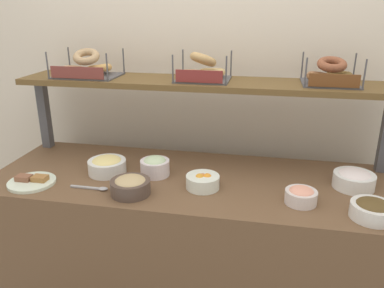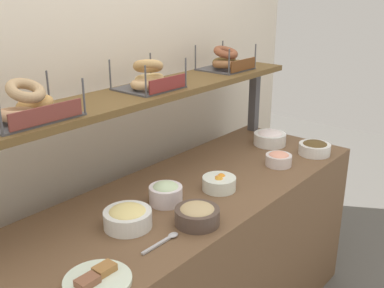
{
  "view_description": "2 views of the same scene",
  "coord_description": "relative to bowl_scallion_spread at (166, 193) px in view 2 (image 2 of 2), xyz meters",
  "views": [
    {
      "loc": [
        0.33,
        -1.67,
        1.65
      ],
      "look_at": [
        -0.01,
        0.05,
        1.01
      ],
      "focal_mm": 35.91,
      "sensor_mm": 36.0,
      "label": 1
    },
    {
      "loc": [
        -1.47,
        -1.22,
        1.76
      ],
      "look_at": [
        -0.0,
        0.0,
        1.07
      ],
      "focal_mm": 42.67,
      "sensor_mm": 36.0,
      "label": 2
    }
  ],
  "objects": [
    {
      "name": "bowl_hummus",
      "position": [
        -0.05,
        -0.21,
        -0.01
      ],
      "size": [
        0.18,
        0.18,
        0.08
      ],
      "color": "brown",
      "rests_on": "deli_counter"
    },
    {
      "name": "bowl_egg_salad",
      "position": [
        -0.24,
        -0.02,
        -0.01
      ],
      "size": [
        0.19,
        0.19,
        0.09
      ],
      "color": "white",
      "rests_on": "deli_counter"
    },
    {
      "name": "serving_spoon_near_plate",
      "position": [
        -0.23,
        -0.21,
        -0.04
      ],
      "size": [
        0.18,
        0.03,
        0.01
      ],
      "color": "#B7B7BC",
      "rests_on": "deli_counter"
    },
    {
      "name": "back_wall",
      "position": [
        0.19,
        0.55,
        0.3
      ],
      "size": [
        3.17,
        0.06,
        2.4
      ],
      "primitive_type": "cube",
      "color": "beige",
      "rests_on": "ground_plane"
    },
    {
      "name": "shelf_riser_right",
      "position": [
        1.11,
        0.27,
        0.15
      ],
      "size": [
        0.05,
        0.05,
        0.4
      ],
      "primitive_type": "cube",
      "color": "#4C4C51",
      "rests_on": "deli_counter"
    },
    {
      "name": "bagel_basket_plain",
      "position": [
        0.19,
        0.27,
        0.43
      ],
      "size": [
        0.28,
        0.25,
        0.15
      ],
      "color": "#4C4C51",
      "rests_on": "upper_shelf"
    },
    {
      "name": "bagel_basket_sesame",
      "position": [
        -0.44,
        0.26,
        0.43
      ],
      "size": [
        0.34,
        0.26,
        0.15
      ],
      "color": "#4C4C51",
      "rests_on": "upper_shelf"
    },
    {
      "name": "bowl_scallion_spread",
      "position": [
        0.0,
        0.0,
        0.0
      ],
      "size": [
        0.14,
        0.14,
        0.1
      ],
      "color": "white",
      "rests_on": "deli_counter"
    },
    {
      "name": "bowl_fruit_salad",
      "position": [
        0.26,
        -0.09,
        -0.02
      ],
      "size": [
        0.15,
        0.15,
        0.07
      ],
      "color": "white",
      "rests_on": "deli_counter"
    },
    {
      "name": "bowl_cream_cheese",
      "position": [
        0.94,
        0.05,
        -0.01
      ],
      "size": [
        0.19,
        0.19,
        0.09
      ],
      "color": "white",
      "rests_on": "deli_counter"
    },
    {
      "name": "upper_shelf",
      "position": [
        0.19,
        0.27,
        0.37
      ],
      "size": [
        1.93,
        0.32,
        0.03
      ],
      "primitive_type": "cube",
      "color": "brown",
      "rests_on": "shelf_riser_left"
    },
    {
      "name": "bowl_lox_spread",
      "position": [
        0.69,
        -0.16,
        -0.01
      ],
      "size": [
        0.14,
        0.14,
        0.07
      ],
      "color": "silver",
      "rests_on": "deli_counter"
    },
    {
      "name": "deli_counter",
      "position": [
        0.19,
        0.0,
        -0.47
      ],
      "size": [
        1.97,
        0.7,
        0.85
      ],
      "primitive_type": "cube",
      "color": "brown",
      "rests_on": "ground_plane"
    },
    {
      "name": "serving_plate_white",
      "position": [
        -0.54,
        -0.21,
        -0.04
      ],
      "size": [
        0.22,
        0.22,
        0.04
      ],
      "color": "white",
      "rests_on": "deli_counter"
    },
    {
      "name": "bowl_chocolate_spread",
      "position": [
        0.96,
        -0.23,
        -0.01
      ],
      "size": [
        0.17,
        0.17,
        0.08
      ],
      "color": "white",
      "rests_on": "deli_counter"
    },
    {
      "name": "bagel_basket_cinnamon_raisin",
      "position": [
        0.82,
        0.29,
        0.43
      ],
      "size": [
        0.27,
        0.25,
        0.14
      ],
      "color": "#4C4C51",
      "rests_on": "upper_shelf"
    }
  ]
}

